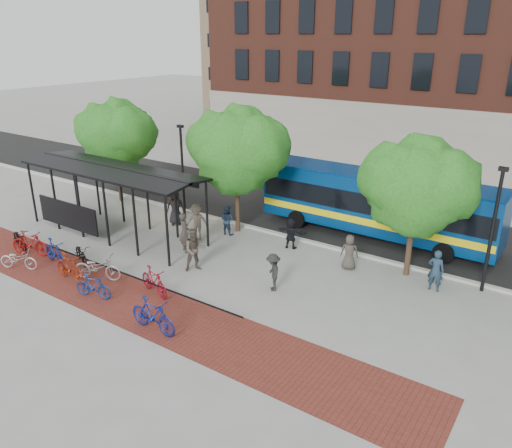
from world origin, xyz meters
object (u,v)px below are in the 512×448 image
Objects in this scene: pedestrian_0 at (175,207)px; pedestrian_3 at (197,222)px; bike_7 at (93,286)px; bike_9 at (154,281)px; lamp_post_right at (493,227)px; bike_1 at (30,243)px; bike_2 at (18,259)px; pedestrian_7 at (436,270)px; bike_4 at (81,254)px; bus at (377,201)px; tree_b at (239,147)px; bike_11 at (153,315)px; pedestrian_6 at (349,252)px; pedestrian_8 at (195,250)px; bike_6 at (98,267)px; pedestrian_9 at (273,272)px; tree_a at (116,132)px; lamp_post_left at (182,168)px; tree_c at (419,184)px; bus_shelter at (110,177)px; bike_5 at (70,268)px; bike_3 at (55,252)px; pedestrian_2 at (227,220)px; bike_0 at (20,239)px; pedestrian_1 at (184,232)px; pedestrian_5 at (291,233)px.

pedestrian_0 is 2.55m from pedestrian_3.
bike_9 is (1.74, 1.56, 0.07)m from bike_7.
lamp_post_right reaches higher than bike_1.
bike_2 is 17.72m from pedestrian_7.
bus is at bearing -18.99° from bike_4.
bike_11 is at bearing -71.59° from tree_b.
pedestrian_7 reaches higher than bike_1.
pedestrian_8 is (-5.47, -3.91, 0.17)m from pedestrian_6.
bike_6 is (-1.66, -7.82, -3.91)m from tree_b.
bus reaches higher than pedestrian_0.
bike_11 is (3.10, -9.32, -3.84)m from tree_b.
pedestrian_6 is (11.97, 8.20, 0.33)m from bike_2.
bike_1 is 1.12× the size of bike_2.
pedestrian_9 is (1.81, 4.86, 0.17)m from bike_11.
lamp_post_left is at bearing 2.92° from tree_a.
tree_c is 0.49× the size of bus.
lamp_post_left is at bearing 74.47° from bus_shelter.
bike_1 is at bearing -113.26° from pedestrian_9.
lamp_post_left is 2.55× the size of bike_5.
pedestrian_2 reaches higher than bike_3.
bike_9 is (-10.71, -7.64, -2.19)m from lamp_post_right.
tree_a is at bearing 134.60° from bus_shelter.
bike_0 is at bearing -78.07° from tree_a.
pedestrian_7 is (9.07, 6.60, 0.32)m from bike_9.
pedestrian_1 is at bearing -70.47° from bike_1.
pedestrian_2 is (5.08, 8.43, 0.31)m from bike_2.
bus_shelter is 3.79m from pedestrian_0.
pedestrian_5 is at bearing -27.87° from pedestrian_6.
bike_4 is 8.90m from pedestrian_9.
bus is 6.75× the size of bike_4.
bike_11 is at bearing -122.31° from tree_c.
bike_6 is at bearing -149.24° from lamp_post_right.
tree_a is 2.98× the size of bike_6.
pedestrian_8 is at bearing -154.65° from lamp_post_right.
pedestrian_1 is (-0.59, -3.60, -3.49)m from tree_b.
tree_c reaches higher than pedestrian_1.
lamp_post_left is 3.21× the size of pedestrian_6.
bike_9 is at bearing 31.20° from pedestrian_6.
pedestrian_7 is (1.28, -0.79, -3.18)m from tree_c.
bus_shelter is at bearing -143.79° from tree_b.
pedestrian_2 is 10.55m from pedestrian_7.
pedestrian_3 reaches higher than bike_9.
pedestrian_6 is at bearing -81.96° from bus.
pedestrian_3 is at bearing -10.00° from pedestrian_6.
tree_b reaches higher than pedestrian_0.
bike_4 is 0.91× the size of pedestrian_0.
bike_9 is 0.96× the size of pedestrian_8.
bus is at bearing -12.27° from bike_11.
bike_1 is at bearing 9.94° from pedestrian_6.
bus_shelter is 5.45× the size of pedestrian_0.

